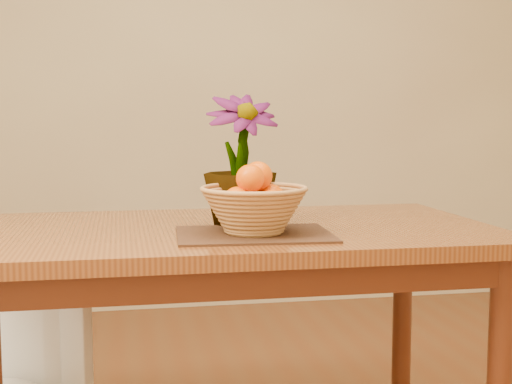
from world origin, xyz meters
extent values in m
cube|color=beige|center=(0.00, 2.25, 1.35)|extent=(4.00, 0.02, 2.70)
cube|color=brown|center=(0.00, 0.30, 0.73)|extent=(1.40, 0.80, 0.04)
cube|color=#471F10|center=(0.00, 0.30, 0.67)|extent=(1.28, 0.68, 0.08)
cylinder|color=#471F10|center=(-0.62, 0.62, 0.35)|extent=(0.06, 0.06, 0.71)
cylinder|color=#471F10|center=(0.62, 0.62, 0.35)|extent=(0.06, 0.06, 0.71)
cube|color=#3E2216|center=(0.01, 0.14, 0.75)|extent=(0.41, 0.32, 0.01)
cylinder|color=tan|center=(0.01, 0.14, 0.76)|extent=(0.14, 0.14, 0.01)
sphere|color=#FF5604|center=(0.01, 0.14, 0.83)|extent=(0.06, 0.06, 0.06)
sphere|color=#FF5604|center=(0.06, 0.18, 0.84)|extent=(0.08, 0.08, 0.08)
sphere|color=#FF5604|center=(-0.02, 0.19, 0.84)|extent=(0.07, 0.07, 0.07)
sphere|color=#FF5604|center=(-0.04, 0.11, 0.84)|extent=(0.08, 0.08, 0.08)
sphere|color=#FF5604|center=(0.05, 0.09, 0.84)|extent=(0.07, 0.07, 0.07)
sphere|color=#FF5604|center=(0.03, 0.17, 0.90)|extent=(0.08, 0.08, 0.08)
sphere|color=#FF5604|center=(0.00, 0.12, 0.90)|extent=(0.07, 0.07, 0.07)
imported|color=#194814|center=(0.01, 0.31, 0.93)|extent=(0.23, 0.23, 0.37)
camera|label=1|loc=(-0.32, -1.63, 1.05)|focal=50.00mm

